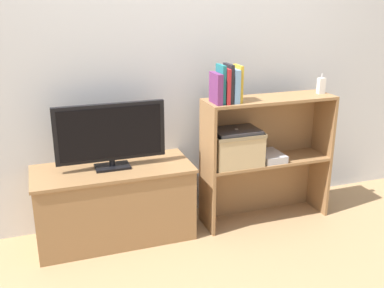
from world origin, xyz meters
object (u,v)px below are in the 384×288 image
(tv_stand, at_px, (115,203))
(magazine_stack, at_px, (270,156))
(book_charcoal, at_px, (228,83))
(book_skyblue, at_px, (233,86))
(laptop, at_px, (236,131))
(book_plum, at_px, (216,88))
(book_crimson, at_px, (225,85))
(baby_monitor, at_px, (321,86))
(storage_basket_left, at_px, (236,147))
(book_mustard, at_px, (238,84))
(tv, at_px, (110,134))
(book_teal, at_px, (221,84))

(tv_stand, relative_size, magazine_stack, 4.42)
(book_charcoal, distance_m, book_skyblue, 0.04)
(tv_stand, distance_m, laptop, 0.94)
(book_plum, xyz_separation_m, book_crimson, (0.06, 0.00, 0.01))
(laptop, relative_size, magazine_stack, 1.33)
(book_charcoal, xyz_separation_m, baby_monitor, (0.72, 0.03, -0.07))
(tv_stand, distance_m, storage_basket_left, 0.89)
(baby_monitor, relative_size, laptop, 0.46)
(book_mustard, relative_size, baby_monitor, 1.69)
(book_skyblue, xyz_separation_m, baby_monitor, (0.69, 0.03, -0.05))
(storage_basket_left, xyz_separation_m, laptop, (-0.00, 0.00, 0.11))
(tv_stand, xyz_separation_m, laptop, (0.82, -0.09, 0.44))
(tv_stand, relative_size, book_skyblue, 4.76)
(book_skyblue, bearing_deg, baby_monitor, 2.84)
(tv_stand, height_order, magazine_stack, magazine_stack)
(book_skyblue, distance_m, laptop, 0.31)
(book_charcoal, bearing_deg, book_plum, 180.00)
(baby_monitor, xyz_separation_m, magazine_stack, (-0.38, -0.01, -0.47))
(book_mustard, bearing_deg, magazine_stack, 4.96)
(book_skyblue, relative_size, book_mustard, 0.91)
(tv, relative_size, book_teal, 2.83)
(book_teal, bearing_deg, magazine_stack, 3.48)
(tv, relative_size, storage_basket_left, 2.02)
(tv, bearing_deg, laptop, -6.28)
(book_charcoal, height_order, magazine_stack, book_charcoal)
(book_teal, xyz_separation_m, storage_basket_left, (0.13, 0.02, -0.44))
(tv, xyz_separation_m, magazine_stack, (1.09, -0.09, -0.25))
(book_teal, relative_size, book_mustard, 1.03)
(tv_stand, relative_size, laptop, 3.34)
(tv_stand, distance_m, book_mustard, 1.12)
(book_crimson, xyz_separation_m, book_charcoal, (0.03, -0.00, 0.01))
(baby_monitor, xyz_separation_m, storage_basket_left, (-0.65, -0.02, -0.37))
(book_mustard, height_order, baby_monitor, book_mustard)
(book_charcoal, xyz_separation_m, storage_basket_left, (0.08, 0.02, -0.44))
(book_plum, bearing_deg, storage_basket_left, 6.80)
(book_teal, relative_size, magazine_stack, 1.06)
(tv, relative_size, magazine_stack, 3.01)
(book_crimson, relative_size, book_mustard, 0.95)
(book_mustard, bearing_deg, laptop, 65.94)
(book_teal, distance_m, magazine_stack, 0.67)
(storage_basket_left, bearing_deg, baby_monitor, 1.33)
(baby_monitor, bearing_deg, storage_basket_left, -178.67)
(tv_stand, distance_m, book_skyblue, 1.09)
(book_teal, height_order, laptop, book_teal)
(tv, bearing_deg, storage_basket_left, -6.28)
(book_crimson, height_order, laptop, book_crimson)
(book_charcoal, relative_size, magazine_stack, 1.07)
(tv, xyz_separation_m, book_charcoal, (0.75, -0.11, 0.29))
(book_charcoal, xyz_separation_m, magazine_stack, (0.34, 0.02, -0.54))
(storage_basket_left, height_order, laptop, laptop)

